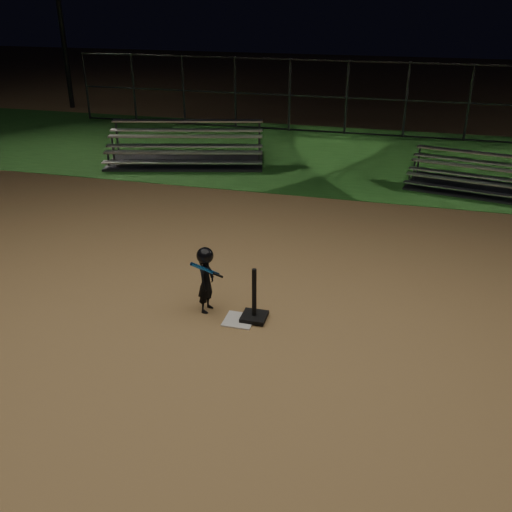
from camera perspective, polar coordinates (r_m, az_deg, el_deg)
The scene contains 8 objects.
ground at distance 8.82m, azimuth -1.70°, elevation -6.50°, with size 80.00×80.00×0.00m, color olive.
grass_strip at distance 17.93m, azimuth 7.60°, elevation 9.93°, with size 60.00×8.00×0.01m, color #1D4D19.
home_plate at distance 8.81m, azimuth -1.70°, elevation -6.43°, with size 0.45×0.45×0.02m, color beige.
batting_tee at distance 8.76m, azimuth -0.18°, elevation -5.33°, with size 0.38×0.38×0.84m.
child_batter at distance 8.85m, azimuth -5.02°, elevation -2.18°, with size 0.41×0.56×1.09m.
bleacher_left at distance 17.13m, azimuth -6.98°, elevation 10.02°, with size 4.88×3.23×1.10m.
bleacher_right at distance 15.54m, azimuth 21.42°, elevation 6.70°, with size 3.74×2.36×0.85m.
backstop_fence at distance 20.58m, azimuth 9.03°, elevation 15.34°, with size 20.08×0.08×2.50m.
Camera 1 is at (2.20, -7.19, 4.61)m, focal length 40.06 mm.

